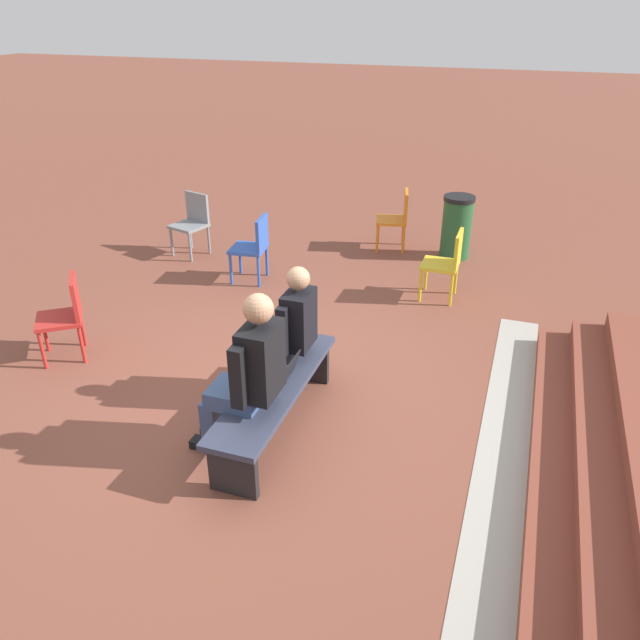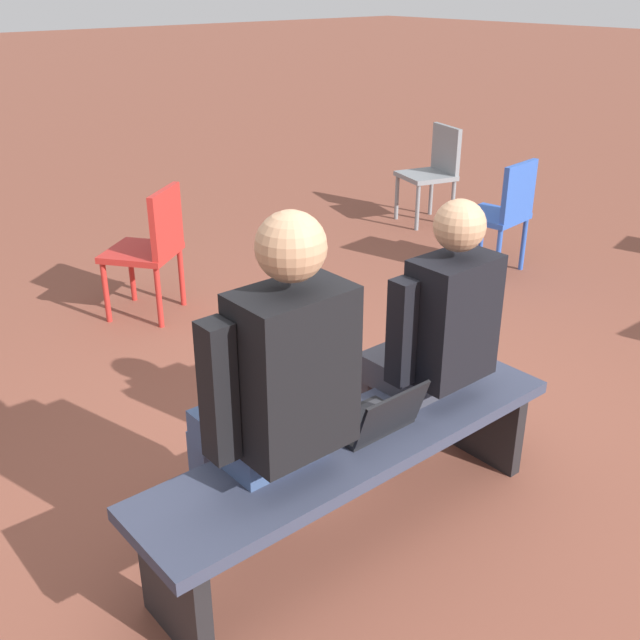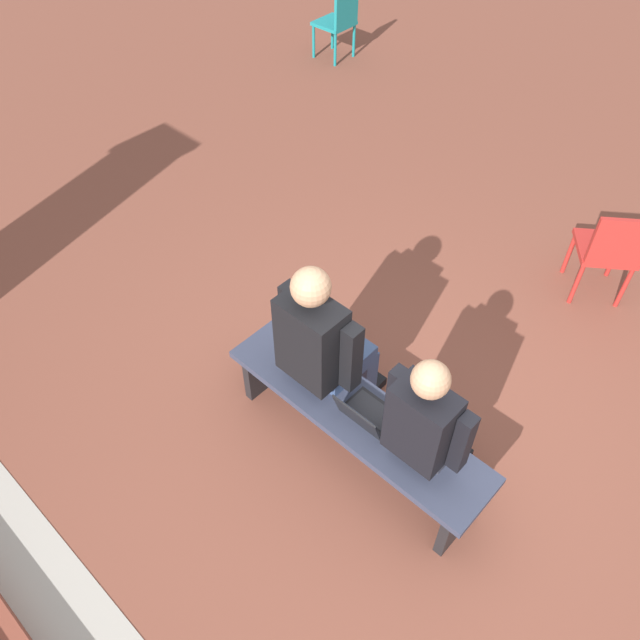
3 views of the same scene
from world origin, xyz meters
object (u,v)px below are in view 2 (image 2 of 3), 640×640
bench (356,458)px  person_student (430,338)px  plastic_chair_foreground (503,210)px  plastic_chair_near_bench_right (152,244)px  plastic_chair_by_pillar (434,168)px  person_adult (273,391)px  laptop (375,419)px

bench → person_student: 0.57m
bench → person_student: person_student is taller
plastic_chair_foreground → plastic_chair_near_bench_right: same height
person_student → plastic_chair_by_pillar: 3.88m
person_adult → plastic_chair_by_pillar: bearing=-145.2°
bench → person_adult: person_adult is taller
person_student → plastic_chair_by_pillar: person_student is taller
bench → laptop: size_ratio=5.62×
laptop → plastic_chair_foreground: (-2.68, -1.45, -0.02)m
laptop → plastic_chair_foreground: bearing=-151.6°
laptop → plastic_chair_by_pillar: 4.21m
person_adult → plastic_chair_near_bench_right: size_ratio=1.66×
plastic_chair_foreground → plastic_chair_near_bench_right: size_ratio=1.00×
person_adult → plastic_chair_near_bench_right: bearing=-108.5°
laptop → plastic_chair_by_pillar: size_ratio=0.38×
person_adult → laptop: bearing=168.6°
bench → laptop: bearing=171.7°
laptop → plastic_chair_foreground: plastic_chair_foreground is taller
plastic_chair_foreground → laptop: bearing=28.4°
bench → plastic_chair_by_pillar: plastic_chair_by_pillar is taller
bench → plastic_chair_near_bench_right: plastic_chair_near_bench_right is taller
person_adult → plastic_chair_foreground: size_ratio=1.66×
plastic_chair_near_bench_right → plastic_chair_foreground: bearing=157.5°
person_student → person_adult: 0.79m
plastic_chair_near_bench_right → person_student: bearing=90.2°
bench → person_adult: size_ratio=1.29×
person_student → plastic_chair_near_bench_right: person_student is taller
laptop → plastic_chair_foreground: size_ratio=0.38×
bench → laptop: laptop is taller
person_adult → plastic_chair_foreground: person_adult is taller
bench → person_adult: 0.51m
plastic_chair_near_bench_right → plastic_chair_by_pillar: same height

